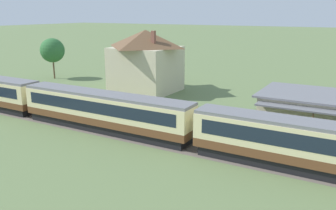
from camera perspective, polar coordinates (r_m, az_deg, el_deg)
ground_plane at (r=32.99m, az=17.93°, el=-8.78°), size 600.00×600.00×0.00m
passenger_train at (r=33.58m, az=4.86°, el=-3.35°), size 88.18×3.00×4.27m
railway_track at (r=36.04m, az=-0.79°, el=-5.98°), size 157.29×3.60×0.04m
station_building at (r=40.87m, az=23.14°, el=-1.39°), size 12.32×9.83×4.43m
station_house_brown_roof at (r=58.21m, az=-3.57°, el=7.20°), size 10.21×9.95×9.98m
yard_tree_0 at (r=73.02m, az=-18.06°, el=8.33°), size 4.66×4.66×7.85m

